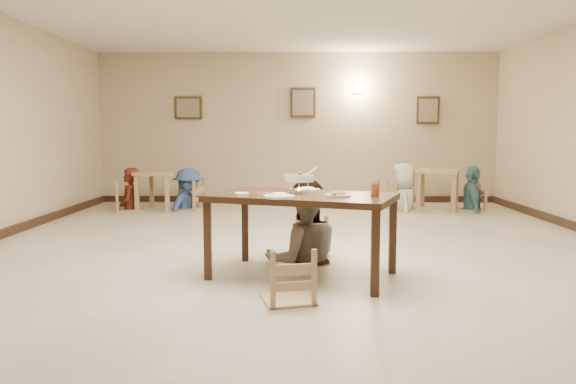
{
  "coord_description": "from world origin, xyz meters",
  "views": [
    {
      "loc": [
        -0.08,
        -6.37,
        1.4
      ],
      "look_at": [
        -0.14,
        -0.36,
        0.76
      ],
      "focal_mm": 35.0,
      "sensor_mm": 36.0,
      "label": 1
    }
  ],
  "objects_px": {
    "chair_far": "(308,220)",
    "bg_chair_lr": "(188,182)",
    "curry_warmer": "(299,178)",
    "bg_table_right": "(438,177)",
    "main_table": "(302,203)",
    "bg_diner_b": "(188,168)",
    "drink_glass": "(375,188)",
    "bg_chair_rr": "(473,186)",
    "main_diner": "(304,180)",
    "bg_chair_rl": "(403,181)",
    "bg_diner_d": "(473,166)",
    "bg_diner_a": "(129,168)",
    "bg_table_left": "(159,179)",
    "bg_diner_c": "(404,163)",
    "bg_chair_ll": "(129,182)",
    "chair_near": "(288,250)"
  },
  "relations": [
    {
      "from": "bg_table_left",
      "to": "bg_diner_c",
      "type": "height_order",
      "value": "bg_diner_c"
    },
    {
      "from": "main_table",
      "to": "bg_diner_b",
      "type": "height_order",
      "value": "bg_diner_b"
    },
    {
      "from": "bg_chair_ll",
      "to": "bg_chair_rl",
      "type": "bearing_deg",
      "value": -106.89
    },
    {
      "from": "bg_chair_ll",
      "to": "bg_chair_rr",
      "type": "height_order",
      "value": "bg_chair_ll"
    },
    {
      "from": "curry_warmer",
      "to": "bg_chair_rl",
      "type": "bearing_deg",
      "value": 67.93
    },
    {
      "from": "curry_warmer",
      "to": "bg_chair_lr",
      "type": "xyz_separation_m",
      "value": [
        -1.98,
        4.75,
        -0.45
      ]
    },
    {
      "from": "bg_table_left",
      "to": "bg_diner_a",
      "type": "height_order",
      "value": "bg_diner_a"
    },
    {
      "from": "bg_chair_rl",
      "to": "bg_chair_rr",
      "type": "height_order",
      "value": "bg_chair_rl"
    },
    {
      "from": "bg_chair_rl",
      "to": "bg_diner_a",
      "type": "xyz_separation_m",
      "value": [
        -4.98,
        -0.16,
        0.24
      ]
    },
    {
      "from": "main_diner",
      "to": "bg_diner_c",
      "type": "relative_size",
      "value": 1.04
    },
    {
      "from": "chair_near",
      "to": "curry_warmer",
      "type": "bearing_deg",
      "value": -110.54
    },
    {
      "from": "main_diner",
      "to": "bg_chair_rr",
      "type": "relative_size",
      "value": 2.0
    },
    {
      "from": "bg_table_left",
      "to": "bg_chair_rl",
      "type": "height_order",
      "value": "bg_chair_rl"
    },
    {
      "from": "bg_chair_ll",
      "to": "bg_table_right",
      "type": "bearing_deg",
      "value": -107.09
    },
    {
      "from": "main_diner",
      "to": "curry_warmer",
      "type": "bearing_deg",
      "value": 74.25
    },
    {
      "from": "main_diner",
      "to": "bg_diner_c",
      "type": "height_order",
      "value": "main_diner"
    },
    {
      "from": "bg_table_left",
      "to": "bg_diner_d",
      "type": "bearing_deg",
      "value": 0.28
    },
    {
      "from": "drink_glass",
      "to": "bg_diner_d",
      "type": "relative_size",
      "value": 0.1
    },
    {
      "from": "bg_chair_ll",
      "to": "chair_near",
      "type": "bearing_deg",
      "value": -170.66
    },
    {
      "from": "main_diner",
      "to": "bg_diner_c",
      "type": "distance_m",
      "value": 4.59
    },
    {
      "from": "main_table",
      "to": "bg_chair_lr",
      "type": "relative_size",
      "value": 1.91
    },
    {
      "from": "curry_warmer",
      "to": "bg_chair_rr",
      "type": "height_order",
      "value": "curry_warmer"
    },
    {
      "from": "bg_chair_rr",
      "to": "bg_diner_b",
      "type": "relative_size",
      "value": 0.58
    },
    {
      "from": "bg_table_right",
      "to": "bg_diner_c",
      "type": "relative_size",
      "value": 0.55
    },
    {
      "from": "chair_near",
      "to": "curry_warmer",
      "type": "distance_m",
      "value": 1.0
    },
    {
      "from": "curry_warmer",
      "to": "bg_table_right",
      "type": "distance_m",
      "value": 5.47
    },
    {
      "from": "bg_chair_rr",
      "to": "bg_chair_ll",
      "type": "bearing_deg",
      "value": -88.89
    },
    {
      "from": "chair_far",
      "to": "drink_glass",
      "type": "height_order",
      "value": "drink_glass"
    },
    {
      "from": "chair_far",
      "to": "bg_diner_d",
      "type": "bearing_deg",
      "value": 69.24
    },
    {
      "from": "drink_glass",
      "to": "bg_table_right",
      "type": "distance_m",
      "value": 5.38
    },
    {
      "from": "chair_far",
      "to": "bg_diner_a",
      "type": "height_order",
      "value": "bg_diner_a"
    },
    {
      "from": "bg_table_left",
      "to": "bg_chair_ll",
      "type": "height_order",
      "value": "bg_chair_ll"
    },
    {
      "from": "main_table",
      "to": "bg_chair_rr",
      "type": "xyz_separation_m",
      "value": [
        3.16,
        4.78,
        -0.29
      ]
    },
    {
      "from": "chair_near",
      "to": "main_diner",
      "type": "xyz_separation_m",
      "value": [
        0.15,
        1.48,
        0.45
      ]
    },
    {
      "from": "curry_warmer",
      "to": "bg_table_right",
      "type": "relative_size",
      "value": 0.34
    },
    {
      "from": "drink_glass",
      "to": "bg_table_right",
      "type": "bearing_deg",
      "value": 69.67
    },
    {
      "from": "chair_far",
      "to": "chair_near",
      "type": "height_order",
      "value": "chair_near"
    },
    {
      "from": "chair_far",
      "to": "bg_chair_lr",
      "type": "xyz_separation_m",
      "value": [
        -2.08,
        4.02,
        0.07
      ]
    },
    {
      "from": "chair_far",
      "to": "main_table",
      "type": "bearing_deg",
      "value": -78.49
    },
    {
      "from": "main_diner",
      "to": "bg_table_right",
      "type": "distance_m",
      "value": 4.88
    },
    {
      "from": "bg_chair_lr",
      "to": "bg_table_right",
      "type": "bearing_deg",
      "value": 109.08
    },
    {
      "from": "bg_diner_a",
      "to": "bg_diner_b",
      "type": "xyz_separation_m",
      "value": [
        1.05,
        0.1,
        -0.01
      ]
    },
    {
      "from": "bg_chair_rr",
      "to": "bg_chair_rl",
      "type": "bearing_deg",
      "value": -92.8
    },
    {
      "from": "bg_chair_rl",
      "to": "bg_chair_lr",
      "type": "bearing_deg",
      "value": 82.02
    },
    {
      "from": "bg_table_right",
      "to": "bg_diner_a",
      "type": "distance_m",
      "value": 5.61
    },
    {
      "from": "bg_chair_rl",
      "to": "bg_table_right",
      "type": "bearing_deg",
      "value": -98.73
    },
    {
      "from": "bg_chair_ll",
      "to": "bg_diner_d",
      "type": "bearing_deg",
      "value": -107.87
    },
    {
      "from": "bg_chair_rl",
      "to": "chair_far",
      "type": "bearing_deg",
      "value": 146.79
    },
    {
      "from": "main_diner",
      "to": "bg_chair_rl",
      "type": "height_order",
      "value": "main_diner"
    },
    {
      "from": "main_table",
      "to": "drink_glass",
      "type": "height_order",
      "value": "drink_glass"
    }
  ]
}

